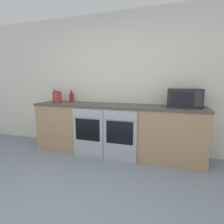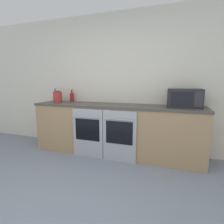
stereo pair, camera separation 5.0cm
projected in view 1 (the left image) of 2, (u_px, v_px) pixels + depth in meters
The scene contains 8 objects.
wall_back at pixel (120, 83), 3.38m from camera, with size 10.00×0.06×2.60m.
counter_back at pixel (115, 129), 3.22m from camera, with size 3.06×0.62×0.92m.
oven_left at pixel (88, 133), 3.05m from camera, with size 0.57×0.06×0.86m.
oven_right at pixel (120, 136), 2.88m from camera, with size 0.57×0.06×0.86m.
microwave at pixel (184, 98), 2.83m from camera, with size 0.52×0.40×0.30m.
bottle_red at pixel (71, 97), 3.62m from camera, with size 0.08×0.08×0.24m.
bottle_blue at pixel (55, 96), 3.72m from camera, with size 0.06×0.06×0.27m.
kettle at pixel (57, 97), 3.48m from camera, with size 0.17×0.17×0.23m.
Camera 1 is at (0.91, -1.04, 1.31)m, focal length 28.00 mm.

